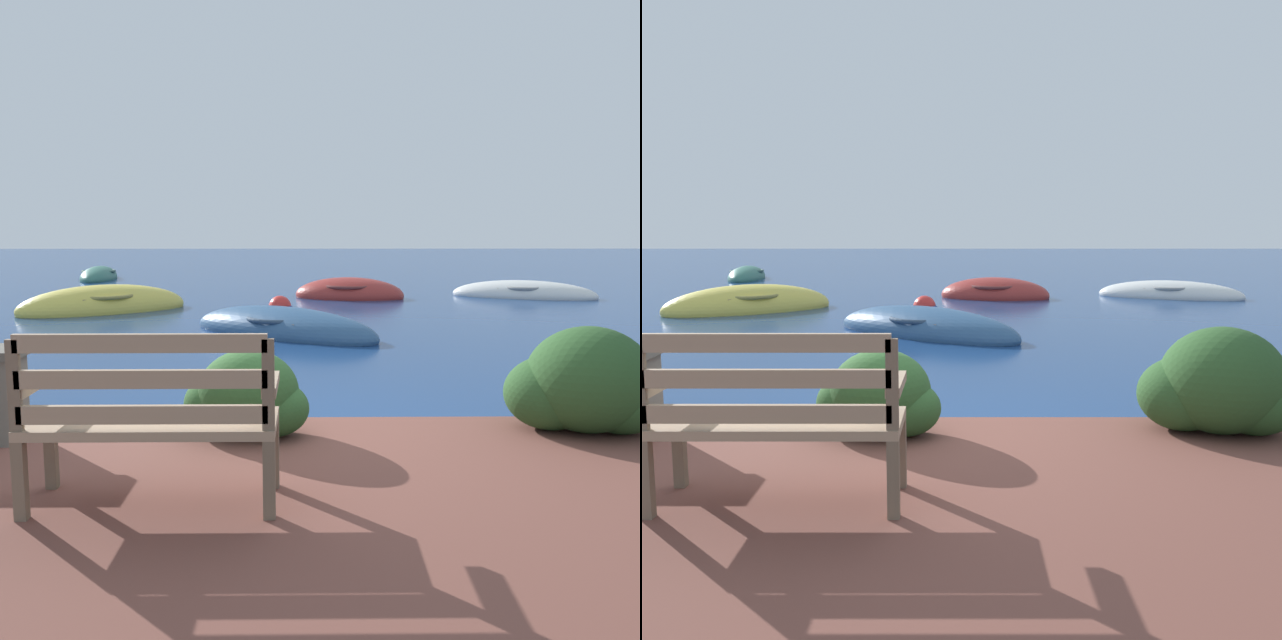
% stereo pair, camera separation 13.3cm
% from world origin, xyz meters
% --- Properties ---
extents(ground_plane, '(80.00, 80.00, 0.00)m').
position_xyz_m(ground_plane, '(0.00, 0.00, 0.00)').
color(ground_plane, navy).
extents(park_bench, '(1.29, 0.48, 0.93)m').
position_xyz_m(park_bench, '(-0.55, -1.68, 0.70)').
color(park_bench, brown).
rests_on(park_bench, patio_terrace).
extents(hedge_clump_left, '(0.87, 0.63, 0.59)m').
position_xyz_m(hedge_clump_left, '(-0.18, -0.42, 0.48)').
color(hedge_clump_left, '#2D5628').
rests_on(hedge_clump_left, patio_terrace).
extents(hedge_clump_centre, '(1.09, 0.79, 0.74)m').
position_xyz_m(hedge_clump_centre, '(2.18, -0.38, 0.54)').
color(hedge_clump_centre, '#284C23').
rests_on(hedge_clump_centre, patio_terrace).
extents(rowboat_nearest, '(3.33, 2.89, 0.73)m').
position_xyz_m(rowboat_nearest, '(-0.15, 5.39, 0.06)').
color(rowboat_nearest, '#2D517A').
rests_on(rowboat_nearest, ground_plane).
extents(rowboat_mid, '(3.37, 2.85, 0.87)m').
position_xyz_m(rowboat_mid, '(-3.65, 8.23, 0.07)').
color(rowboat_mid, '#DBC64C').
rests_on(rowboat_mid, ground_plane).
extents(rowboat_far, '(2.64, 1.75, 0.79)m').
position_xyz_m(rowboat_far, '(1.13, 10.57, 0.07)').
color(rowboat_far, '#9E2D28').
rests_on(rowboat_far, ground_plane).
extents(rowboat_outer, '(3.34, 2.12, 0.66)m').
position_xyz_m(rowboat_outer, '(5.05, 10.66, 0.06)').
color(rowboat_outer, silver).
rests_on(rowboat_outer, ground_plane).
extents(rowboat_distant, '(1.22, 2.80, 0.67)m').
position_xyz_m(rowboat_distant, '(-5.97, 15.83, 0.06)').
color(rowboat_distant, '#336B5B').
rests_on(rowboat_distant, ground_plane).
extents(mooring_buoy, '(0.48, 0.48, 0.43)m').
position_xyz_m(mooring_buoy, '(-0.32, 8.21, 0.08)').
color(mooring_buoy, red).
rests_on(mooring_buoy, ground_plane).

